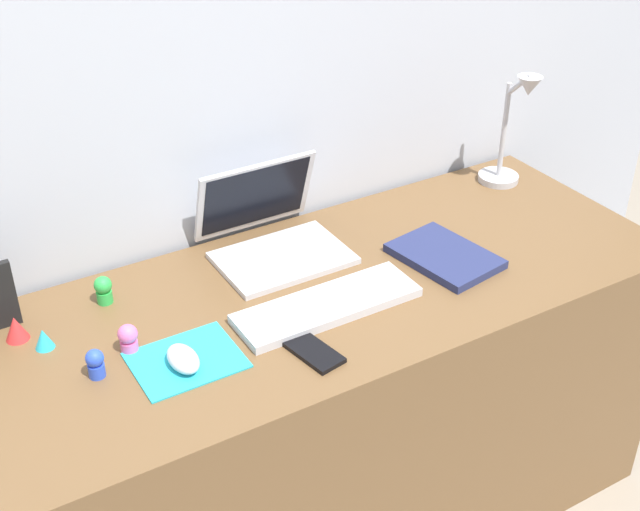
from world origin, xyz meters
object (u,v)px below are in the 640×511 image
object	(u,v)px
toy_figurine_blue	(95,363)
toy_figurine_red	(16,328)
mouse	(183,359)
desk_lamp	(512,133)
notebook_pad	(445,256)
toy_figurine_cyan	(44,339)
toy_figurine_green	(103,289)
toy_figurine_pink	(128,338)
cell_phone	(313,352)
laptop	(270,230)
keyboard	(327,305)

from	to	relation	value
toy_figurine_blue	toy_figurine_red	xyz separation A→B (m)	(-0.10, 0.20, -0.01)
mouse	desk_lamp	size ratio (longest dim) A/B	0.29
toy_figurine_blue	notebook_pad	bearing A→B (deg)	-0.50
desk_lamp	toy_figurine_cyan	distance (m)	1.29
notebook_pad	toy_figurine_green	bearing A→B (deg)	153.25
toy_figurine_cyan	toy_figurine_pink	xyz separation A→B (m)	(0.14, -0.10, 0.01)
cell_phone	toy_figurine_cyan	bearing A→B (deg)	136.65
laptop	desk_lamp	bearing A→B (deg)	-2.48
toy_figurine_green	toy_figurine_blue	xyz separation A→B (m)	(-0.09, -0.23, -0.00)
laptop	cell_phone	xyz separation A→B (m)	(-0.12, -0.40, -0.05)
cell_phone	toy_figurine_green	world-z (taller)	toy_figurine_green
toy_figurine_red	keyboard	bearing A→B (deg)	-21.48
cell_phone	toy_figurine_cyan	xyz separation A→B (m)	(-0.45, 0.29, 0.02)
toy_figurine_green	toy_figurine_blue	size ratio (longest dim) A/B	1.05
cell_phone	toy_figurine_pink	size ratio (longest dim) A/B	2.07
desk_lamp	toy_figurine_blue	world-z (taller)	desk_lamp
notebook_pad	toy_figurine_cyan	world-z (taller)	toy_figurine_cyan
notebook_pad	toy_figurine_pink	size ratio (longest dim) A/B	3.88
mouse	toy_figurine_blue	size ratio (longest dim) A/B	1.57
toy_figurine_green	toy_figurine_pink	size ratio (longest dim) A/B	1.04
keyboard	mouse	size ratio (longest dim) A/B	4.27
toy_figurine_green	toy_figurine_blue	distance (m)	0.25
mouse	keyboard	bearing A→B (deg)	4.00
notebook_pad	toy_figurine_green	distance (m)	0.78
notebook_pad	toy_figurine_red	xyz separation A→B (m)	(-0.94, 0.20, 0.02)
mouse	notebook_pad	xyz separation A→B (m)	(0.68, 0.05, -0.01)
mouse	toy_figurine_green	bearing A→B (deg)	101.33
cell_phone	toy_figurine_red	xyz separation A→B (m)	(-0.49, 0.35, 0.02)
mouse	desk_lamp	xyz separation A→B (m)	(1.06, 0.27, 0.13)
laptop	mouse	size ratio (longest dim) A/B	3.12
mouse	toy_figurine_blue	xyz separation A→B (m)	(-0.15, 0.06, 0.01)
laptop	toy_figurine_cyan	size ratio (longest dim) A/B	6.83
desk_lamp	toy_figurine_pink	distance (m)	1.15
keyboard	toy_figurine_cyan	size ratio (longest dim) A/B	9.34
toy_figurine_blue	desk_lamp	bearing A→B (deg)	9.95
notebook_pad	toy_figurine_blue	bearing A→B (deg)	170.68
laptop	toy_figurine_green	world-z (taller)	laptop
laptop	mouse	distance (m)	0.47
toy_figurine_cyan	toy_figurine_pink	distance (m)	0.17
cell_phone	toy_figurine_pink	xyz separation A→B (m)	(-0.31, 0.20, 0.03)
notebook_pad	cell_phone	bearing A→B (deg)	-170.46
toy_figurine_green	toy_figurine_cyan	size ratio (longest dim) A/B	1.46
toy_figurine_pink	toy_figurine_green	bearing A→B (deg)	85.93
toy_figurine_green	toy_figurine_red	distance (m)	0.20
toy_figurine_cyan	toy_figurine_blue	world-z (taller)	toy_figurine_blue
mouse	cell_phone	world-z (taller)	mouse
desk_lamp	toy_figurine_green	xyz separation A→B (m)	(-1.12, 0.02, -0.12)
notebook_pad	toy_figurine_red	size ratio (longest dim) A/B	4.50
mouse	toy_figurine_pink	distance (m)	0.13
toy_figurine_cyan	notebook_pad	bearing A→B (deg)	-9.36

